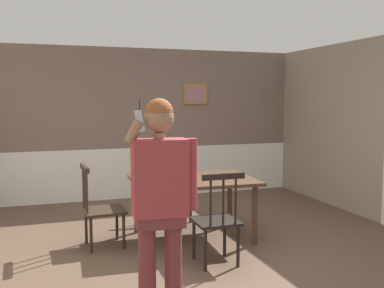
{
  "coord_description": "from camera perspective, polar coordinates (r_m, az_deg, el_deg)",
  "views": [
    {
      "loc": [
        -1.64,
        -4.59,
        1.76
      ],
      "look_at": [
        -0.34,
        -0.73,
        1.34
      ],
      "focal_mm": 41.45,
      "sensor_mm": 36.0,
      "label": 1
    }
  ],
  "objects": [
    {
      "name": "chair_near_window",
      "position": [
        4.75,
        3.23,
        -9.7
      ],
      "size": [
        0.46,
        0.46,
        1.01
      ],
      "rotation": [
        0.0,
        0.0,
        -0.0
      ],
      "color": "black",
      "rests_on": "ground_plane"
    },
    {
      "name": "person_figure",
      "position": [
        3.48,
        -4.06,
        -6.24
      ],
      "size": [
        0.58,
        0.26,
        1.76
      ],
      "rotation": [
        0.0,
        0.0,
        3.07
      ],
      "color": "brown",
      "rests_on": "ground_plane"
    },
    {
      "name": "dining_table",
      "position": [
        5.56,
        0.15,
        -5.37
      ],
      "size": [
        1.55,
        1.13,
        0.77
      ],
      "rotation": [
        0.0,
        0.0,
        -0.05
      ],
      "color": "#4C3323",
      "rests_on": "ground_plane"
    },
    {
      "name": "ground_plane",
      "position": [
        5.18,
        1.08,
        -13.99
      ],
      "size": [
        6.92,
        6.92,
        0.0
      ],
      "primitive_type": "plane",
      "color": "brown"
    },
    {
      "name": "room_back_partition",
      "position": [
        7.92,
        -6.57,
        2.28
      ],
      "size": [
        5.8,
        0.17,
        2.63
      ],
      "color": "#756056",
      "rests_on": "ground_plane"
    },
    {
      "name": "chair_by_doorway",
      "position": [
        6.47,
        -2.06,
        -5.72
      ],
      "size": [
        0.48,
        0.48,
        0.96
      ],
      "rotation": [
        0.0,
        0.0,
        3.02
      ],
      "color": "#2D2319",
      "rests_on": "ground_plane"
    },
    {
      "name": "chair_at_table_head",
      "position": [
        5.41,
        -11.67,
        -8.07
      ],
      "size": [
        0.5,
        0.5,
        0.99
      ],
      "rotation": [
        0.0,
        0.0,
        4.77
      ],
      "color": "#2D2319",
      "rests_on": "ground_plane"
    }
  ]
}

